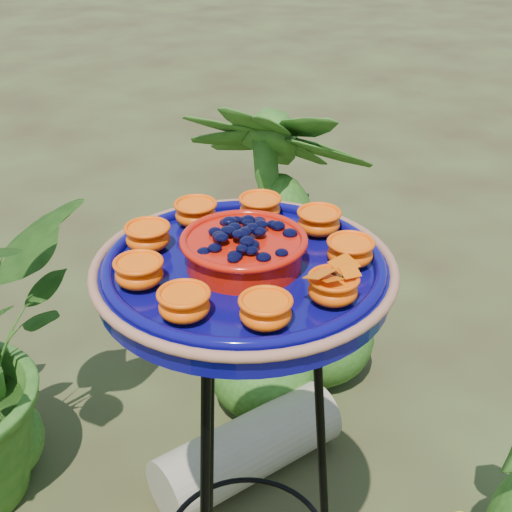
% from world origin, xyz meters
% --- Properties ---
extents(tripod_stand, '(0.37, 0.39, 0.96)m').
position_xyz_m(tripod_stand, '(-0.11, -0.13, 0.58)').
color(tripod_stand, black).
rests_on(tripod_stand, ground).
extents(feeder_dish, '(0.52, 0.52, 0.11)m').
position_xyz_m(feeder_dish, '(-0.11, -0.13, 1.00)').
color(feeder_dish, '#090752').
rests_on(feeder_dish, tripod_stand).
extents(driftwood_log, '(0.57, 0.20, 0.19)m').
position_xyz_m(driftwood_log, '(0.18, 0.29, 0.09)').
color(driftwood_log, gray).
rests_on(driftwood_log, ground).
extents(shrub_back_right, '(0.79, 0.79, 1.01)m').
position_xyz_m(shrub_back_right, '(0.53, 0.61, 0.51)').
color(shrub_back_right, '#1F4713').
rests_on(shrub_back_right, ground).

